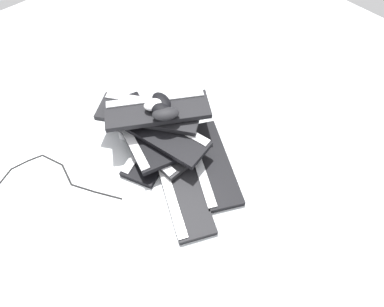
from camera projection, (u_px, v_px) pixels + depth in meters
ground_plane at (181, 154)px, 1.51m from camera, size 3.20×3.20×0.00m
keyboard_0 at (159, 142)px, 1.53m from camera, size 0.31×0.46×0.03m
keyboard_1 at (182, 189)px, 1.39m from camera, size 0.46×0.32×0.03m
keyboard_2 at (211, 163)px, 1.46m from camera, size 0.46×0.34×0.03m
keyboard_3 at (151, 139)px, 1.50m from camera, size 0.44×0.16×0.03m
keyboard_4 at (139, 131)px, 1.49m from camera, size 0.46×0.26×0.03m
keyboard_5 at (160, 131)px, 1.45m from camera, size 0.46×0.24×0.03m
keyboard_6 at (149, 113)px, 1.47m from camera, size 0.44×0.38×0.03m
keyboard_7 at (157, 110)px, 1.44m from camera, size 0.36×0.45×0.03m
mouse_0 at (127, 130)px, 1.56m from camera, size 0.11×0.13×0.04m
mouse_1 at (166, 114)px, 1.38m from camera, size 0.11×0.13×0.04m
mouse_2 at (161, 101)px, 1.42m from camera, size 0.12×0.08×0.04m
mouse_3 at (161, 109)px, 1.39m from camera, size 0.12×0.08×0.04m
mouse_4 at (157, 104)px, 1.41m from camera, size 0.11×0.13×0.04m
cable_0 at (50, 177)px, 1.43m from camera, size 0.44×0.43×0.01m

